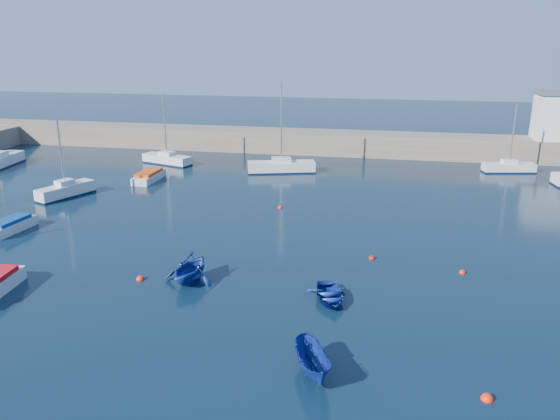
% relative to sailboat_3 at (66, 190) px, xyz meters
% --- Properties ---
extents(ground, '(220.00, 220.00, 0.00)m').
position_rel_sailboat_3_xyz_m(ground, '(18.95, -22.03, -0.61)').
color(ground, black).
rests_on(ground, ground).
extents(back_wall, '(96.00, 4.50, 2.60)m').
position_rel_sailboat_3_xyz_m(back_wall, '(18.95, 23.97, 0.69)').
color(back_wall, '#76685A').
rests_on(back_wall, ground).
extents(sailboat_3, '(3.37, 5.42, 7.14)m').
position_rel_sailboat_3_xyz_m(sailboat_3, '(0.00, 0.00, 0.00)').
color(sailboat_3, silver).
rests_on(sailboat_3, ground).
extents(sailboat_5, '(6.09, 3.43, 7.77)m').
position_rel_sailboat_3_xyz_m(sailboat_5, '(3.64, 14.29, -0.05)').
color(sailboat_5, silver).
rests_on(sailboat_5, ground).
extents(sailboat_6, '(7.28, 3.87, 9.17)m').
position_rel_sailboat_3_xyz_m(sailboat_6, '(16.99, 12.98, -0.00)').
color(sailboat_6, silver).
rests_on(sailboat_6, ground).
extents(sailboat_7, '(5.52, 2.54, 7.08)m').
position_rel_sailboat_3_xyz_m(sailboat_7, '(40.50, 17.67, -0.08)').
color(sailboat_7, silver).
rests_on(sailboat_7, ground).
extents(motorboat_1, '(1.80, 4.08, 0.97)m').
position_rel_sailboat_3_xyz_m(motorboat_1, '(1.19, -9.04, -0.16)').
color(motorboat_1, silver).
rests_on(motorboat_1, ground).
extents(motorboat_2, '(1.67, 4.71, 0.97)m').
position_rel_sailboat_3_xyz_m(motorboat_2, '(4.81, 6.90, -0.16)').
color(motorboat_2, silver).
rests_on(motorboat_2, ground).
extents(dinghy_center, '(3.08, 3.68, 0.66)m').
position_rel_sailboat_3_xyz_m(dinghy_center, '(25.30, -15.44, -0.29)').
color(dinghy_center, navy).
rests_on(dinghy_center, ground).
extents(dinghy_left, '(3.44, 3.84, 1.82)m').
position_rel_sailboat_3_xyz_m(dinghy_left, '(17.11, -14.71, 0.30)').
color(dinghy_left, navy).
rests_on(dinghy_left, ground).
extents(dinghy_right, '(2.38, 3.48, 1.26)m').
position_rel_sailboat_3_xyz_m(dinghy_right, '(25.37, -22.43, 0.01)').
color(dinghy_right, navy).
rests_on(dinghy_right, ground).
extents(buoy_0, '(0.49, 0.49, 0.49)m').
position_rel_sailboat_3_xyz_m(buoy_0, '(14.11, -14.97, -0.61)').
color(buoy_0, red).
rests_on(buoy_0, ground).
extents(buoy_1, '(0.42, 0.42, 0.42)m').
position_rel_sailboat_3_xyz_m(buoy_1, '(27.31, -9.07, -0.61)').
color(buoy_1, '#B4140D').
rests_on(buoy_1, ground).
extents(buoy_2, '(0.41, 0.41, 0.41)m').
position_rel_sailboat_3_xyz_m(buoy_2, '(32.76, -10.27, -0.61)').
color(buoy_2, red).
rests_on(buoy_2, ground).
extents(buoy_3, '(0.44, 0.44, 0.44)m').
position_rel_sailboat_3_xyz_m(buoy_3, '(19.38, 0.48, -0.61)').
color(buoy_3, red).
rests_on(buoy_3, ground).
extents(buoy_5, '(0.50, 0.50, 0.50)m').
position_rel_sailboat_3_xyz_m(buoy_5, '(32.30, -22.65, -0.61)').
color(buoy_5, red).
rests_on(buoy_5, ground).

